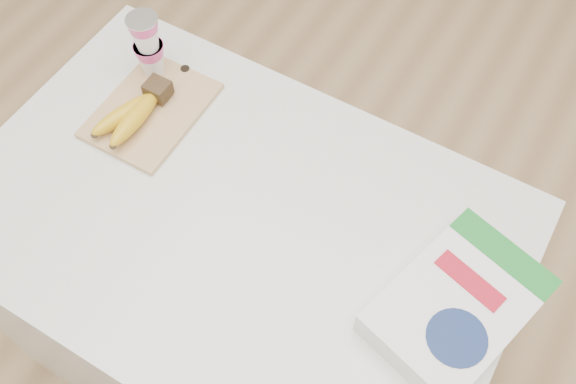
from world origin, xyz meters
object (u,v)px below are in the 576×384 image
at_px(cutting_board, 151,110).
at_px(table, 245,298).
at_px(cereal_box, 457,306).
at_px(yogurt_stack, 148,44).
at_px(bananas, 134,112).

bearing_deg(cutting_board, table, -24.58).
bearing_deg(cereal_box, table, -159.68).
distance_m(yogurt_stack, cereal_box, 0.79).
relative_size(bananas, yogurt_stack, 1.25).
bearing_deg(bananas, cutting_board, 76.69).
bearing_deg(bananas, yogurt_stack, 110.09).
distance_m(bananas, cereal_box, 0.72).
height_order(cutting_board, yogurt_stack, yogurt_stack).
bearing_deg(cutting_board, cereal_box, -8.05).
xyz_separation_m(table, cutting_board, (-0.28, 0.12, 0.40)).
bearing_deg(table, bananas, 163.38).
bearing_deg(cutting_board, yogurt_stack, 121.20).
bearing_deg(table, yogurt_stack, 148.12).
relative_size(table, cutting_board, 4.04).
bearing_deg(yogurt_stack, cutting_board, -57.90).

